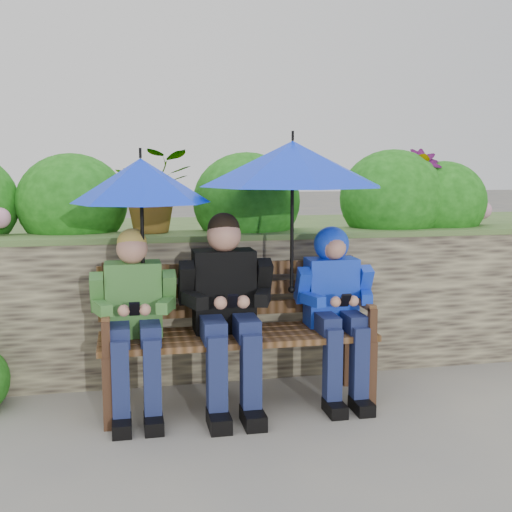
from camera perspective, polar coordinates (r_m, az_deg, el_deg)
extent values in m
plane|color=slate|center=(4.09, 0.30, -13.49)|extent=(60.00, 60.00, 0.00)
cube|color=#372F29|center=(4.65, -1.65, -4.37)|extent=(8.00, 0.40, 1.00)
cube|color=#3E5E2F|center=(4.56, -1.68, 1.89)|extent=(8.00, 0.42, 0.04)
cube|color=#3E5E2F|center=(5.81, -3.75, -2.03)|extent=(8.00, 2.00, 0.96)
ellipsoid|color=#185611|center=(4.78, -16.03, 4.57)|extent=(0.78, 0.63, 0.71)
ellipsoid|color=#185611|center=(4.73, -0.83, 4.89)|extent=(0.80, 0.64, 0.72)
ellipsoid|color=#185611|center=(5.07, 12.05, 5.06)|extent=(0.83, 0.66, 0.75)
ellipsoid|color=#185611|center=(5.27, 16.24, 4.64)|extent=(0.71, 0.57, 0.64)
sphere|color=#CB83A2|center=(4.65, -21.80, 3.16)|extent=(0.14, 0.14, 0.14)
sphere|color=#CB83A2|center=(4.69, 0.75, 3.78)|extent=(0.14, 0.14, 0.14)
sphere|color=#CB83A2|center=(5.36, 19.51, 3.86)|extent=(0.14, 0.14, 0.14)
imported|color=#185611|center=(4.57, -9.06, 5.71)|extent=(0.52, 0.45, 0.58)
imported|color=#185611|center=(5.08, 14.19, 5.90)|extent=(0.34, 0.34, 0.60)
cube|color=#412819|center=(3.83, -13.04, -11.84)|extent=(0.06, 0.06, 0.43)
cube|color=#412819|center=(4.23, -12.93, -9.88)|extent=(0.06, 0.06, 0.43)
cube|color=#412819|center=(4.10, 10.19, -10.37)|extent=(0.06, 0.06, 0.43)
cube|color=#412819|center=(4.48, 8.13, -8.71)|extent=(0.06, 0.06, 0.43)
cube|color=#4C3016|center=(3.85, -1.09, -7.88)|extent=(1.71, 0.09, 0.04)
cube|color=#4C3016|center=(3.96, -1.43, -7.40)|extent=(1.71, 0.09, 0.04)
cube|color=#4C3016|center=(4.08, -1.74, -6.94)|extent=(1.71, 0.09, 0.04)
cube|color=#4C3016|center=(4.20, -2.04, -6.51)|extent=(1.71, 0.09, 0.04)
cube|color=#412819|center=(4.14, -13.13, -3.85)|extent=(0.05, 0.05, 0.47)
cube|color=#4C3016|center=(3.91, -13.18, -4.96)|extent=(0.05, 0.44, 0.04)
cube|color=#412819|center=(3.73, -13.20, -7.25)|extent=(0.05, 0.05, 0.21)
cube|color=#412819|center=(4.39, 8.16, -3.01)|extent=(0.05, 0.05, 0.47)
cube|color=#4C3016|center=(4.18, 9.24, -3.99)|extent=(0.05, 0.44, 0.04)
cube|color=#412819|center=(4.02, 10.30, -6.07)|extent=(0.05, 0.05, 0.21)
cube|color=#4C3016|center=(4.22, -2.17, -4.71)|extent=(1.71, 0.03, 0.09)
cube|color=#4C3016|center=(4.19, -2.18, -2.94)|extent=(1.71, 0.03, 0.09)
cube|color=#4C3016|center=(4.17, -2.19, -1.15)|extent=(1.71, 0.03, 0.09)
cube|color=#3E8734|center=(4.00, -10.84, -3.77)|extent=(0.34, 0.20, 0.46)
sphere|color=tan|center=(3.93, -10.95, 0.64)|extent=(0.19, 0.19, 0.19)
sphere|color=gold|center=(3.93, -10.97, 1.13)|extent=(0.18, 0.18, 0.18)
cube|color=#192741|center=(3.88, -12.05, -6.72)|extent=(0.12, 0.32, 0.12)
cube|color=#192741|center=(3.81, -11.93, -11.14)|extent=(0.10, 0.11, 0.52)
cube|color=black|center=(3.83, -11.83, -14.58)|extent=(0.11, 0.22, 0.08)
cube|color=#192741|center=(3.89, -9.40, -6.64)|extent=(0.12, 0.32, 0.12)
cube|color=#192741|center=(3.81, -9.20, -11.06)|extent=(0.10, 0.11, 0.52)
cube|color=black|center=(3.83, -9.08, -14.49)|extent=(0.11, 0.22, 0.08)
cube|color=#3E8734|center=(3.94, -13.95, -3.16)|extent=(0.08, 0.18, 0.25)
cube|color=#3E8734|center=(3.83, -13.53, -4.54)|extent=(0.13, 0.21, 0.07)
sphere|color=tan|center=(3.74, -11.67, -4.78)|extent=(0.07, 0.07, 0.07)
cube|color=#3E8734|center=(3.95, -7.75, -2.97)|extent=(0.08, 0.18, 0.25)
cube|color=#3E8734|center=(3.83, -8.03, -4.37)|extent=(0.13, 0.21, 0.07)
sphere|color=tan|center=(3.74, -9.84, -4.73)|extent=(0.07, 0.07, 0.07)
cube|color=black|center=(3.73, -10.75, -4.64)|extent=(0.06, 0.07, 0.09)
cube|color=black|center=(4.04, -2.88, -3.08)|extent=(0.38, 0.22, 0.51)
sphere|color=tan|center=(3.97, -2.87, 1.87)|extent=(0.21, 0.21, 0.21)
sphere|color=black|center=(3.97, -2.90, 2.42)|extent=(0.20, 0.20, 0.20)
cube|color=#192741|center=(3.89, -3.92, -6.39)|extent=(0.13, 0.36, 0.13)
cube|color=#192741|center=(3.80, -3.50, -10.94)|extent=(0.11, 0.12, 0.53)
cube|color=black|center=(3.82, -3.32, -14.41)|extent=(0.12, 0.25, 0.09)
cube|color=#192741|center=(3.93, -0.99, -6.25)|extent=(0.13, 0.36, 0.13)
cube|color=#192741|center=(3.83, -0.46, -10.76)|extent=(0.11, 0.12, 0.53)
cube|color=black|center=(3.85, -0.26, -14.19)|extent=(0.12, 0.25, 0.09)
cube|color=black|center=(3.94, -6.22, -2.41)|extent=(0.09, 0.20, 0.29)
cube|color=black|center=(3.82, -5.48, -3.94)|extent=(0.14, 0.24, 0.08)
sphere|color=tan|center=(3.74, -3.17, -4.18)|extent=(0.08, 0.08, 0.08)
cube|color=black|center=(4.02, 0.63, -2.16)|extent=(0.09, 0.20, 0.29)
cube|color=black|center=(3.88, 0.61, -3.69)|extent=(0.14, 0.24, 0.08)
sphere|color=tan|center=(3.76, -1.14, -4.09)|extent=(0.08, 0.08, 0.08)
cube|color=black|center=(3.74, -2.13, -4.01)|extent=(0.06, 0.07, 0.09)
cube|color=blue|center=(4.21, 6.69, -3.17)|extent=(0.33, 0.19, 0.44)
sphere|color=tan|center=(4.14, 6.85, 0.89)|extent=(0.18, 0.18, 0.18)
sphere|color=blue|center=(4.17, 6.72, 1.07)|extent=(0.23, 0.23, 0.23)
sphere|color=tan|center=(4.10, 7.04, 0.67)|extent=(0.14, 0.14, 0.14)
cube|color=#192741|center=(4.08, 6.18, -5.88)|extent=(0.12, 0.31, 0.12)
cube|color=#192741|center=(4.01, 6.81, -10.02)|extent=(0.10, 0.11, 0.52)
cube|color=black|center=(4.04, 7.02, -13.27)|extent=(0.11, 0.21, 0.08)
cube|color=#192741|center=(4.13, 8.47, -5.73)|extent=(0.12, 0.31, 0.12)
cube|color=#192741|center=(4.07, 9.15, -9.81)|extent=(0.10, 0.11, 0.52)
cube|color=black|center=(4.09, 9.37, -13.02)|extent=(0.11, 0.21, 0.08)
cube|color=blue|center=(4.10, 4.18, -2.64)|extent=(0.08, 0.18, 0.25)
cube|color=blue|center=(4.00, 5.06, -3.89)|extent=(0.12, 0.20, 0.07)
sphere|color=tan|center=(3.96, 7.09, -4.06)|extent=(0.07, 0.07, 0.07)
cube|color=blue|center=(4.23, 9.57, -2.39)|extent=(0.08, 0.18, 0.25)
cube|color=blue|center=(4.12, 9.80, -3.64)|extent=(0.12, 0.20, 0.07)
sphere|color=tan|center=(3.99, 8.66, -3.97)|extent=(0.07, 0.07, 0.07)
cube|color=black|center=(3.96, 7.93, -3.91)|extent=(0.06, 0.07, 0.09)
cone|color=#082DEA|center=(3.86, -10.19, 6.62)|extent=(0.83, 0.83, 0.26)
cylinder|color=black|center=(3.86, -10.25, 9.00)|extent=(0.02, 0.02, 0.06)
cylinder|color=black|center=(3.89, -10.06, 1.39)|extent=(0.02, 0.02, 0.71)
sphere|color=black|center=(3.95, -9.93, -3.72)|extent=(0.04, 0.04, 0.04)
cone|color=#082DEA|center=(3.98, 3.26, 8.19)|extent=(1.15, 1.15, 0.28)
cylinder|color=black|center=(3.98, 3.28, 10.62)|extent=(0.02, 0.02, 0.06)
cylinder|color=black|center=(4.00, 3.22, 2.54)|extent=(0.02, 0.02, 0.79)
sphere|color=black|center=(4.05, 3.17, -3.00)|extent=(0.04, 0.04, 0.04)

